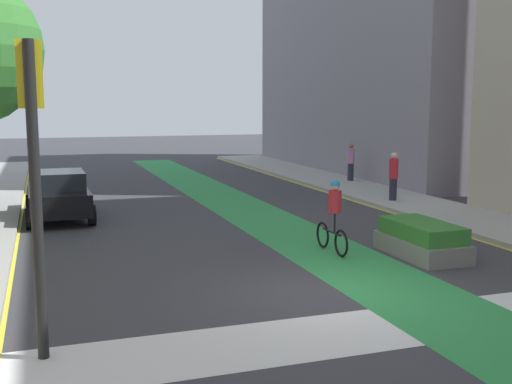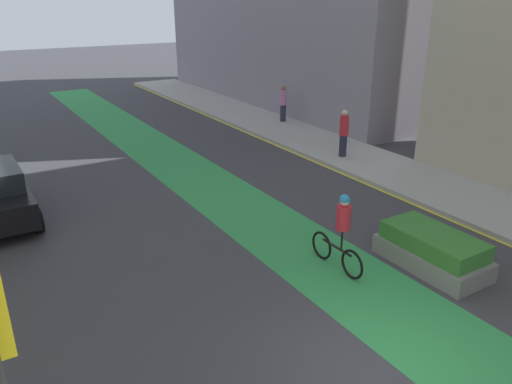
# 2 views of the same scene
# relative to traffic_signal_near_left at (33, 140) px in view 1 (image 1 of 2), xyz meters

# --- Properties ---
(ground_plane) EXTENTS (120.00, 120.00, 0.00)m
(ground_plane) POSITION_rel_traffic_signal_near_left_xyz_m (5.32, 1.37, -3.21)
(ground_plane) COLOR #38383D
(bike_lane_paint) EXTENTS (2.40, 60.00, 0.01)m
(bike_lane_paint) POSITION_rel_traffic_signal_near_left_xyz_m (6.81, 1.37, -3.21)
(bike_lane_paint) COLOR #2D8C47
(bike_lane_paint) RESTS_ON ground_plane
(crosswalk_band) EXTENTS (12.00, 1.80, 0.01)m
(crosswalk_band) POSITION_rel_traffic_signal_near_left_xyz_m (5.32, -0.63, -3.21)
(crosswalk_band) COLOR silver
(crosswalk_band) RESTS_ON ground_plane
(curb_stripe_left) EXTENTS (0.16, 60.00, 0.01)m
(curb_stripe_left) POSITION_rel_traffic_signal_near_left_xyz_m (-0.68, 1.37, -3.20)
(curb_stripe_left) COLOR yellow
(curb_stripe_left) RESTS_ON ground_plane
(traffic_signal_near_left) EXTENTS (0.35, 0.52, 4.60)m
(traffic_signal_near_left) POSITION_rel_traffic_signal_near_left_xyz_m (0.00, 0.00, 0.00)
(traffic_signal_near_left) COLOR black
(traffic_signal_near_left) RESTS_ON ground_plane
(car_black_left_far) EXTENTS (2.08, 4.23, 1.57)m
(car_black_left_far) POSITION_rel_traffic_signal_near_left_xyz_m (0.54, 11.43, -2.41)
(car_black_left_far) COLOR black
(car_black_left_far) RESTS_ON ground_plane
(cyclist_in_lane) EXTENTS (0.32, 1.73, 1.86)m
(cyclist_in_lane) POSITION_rel_traffic_signal_near_left_xyz_m (6.90, 4.40, -2.24)
(cyclist_in_lane) COLOR black
(cyclist_in_lane) RESTS_ON ground_plane
(pedestrian_sidewalk_right_a) EXTENTS (0.34, 0.34, 1.77)m
(pedestrian_sidewalk_right_a) POSITION_rel_traffic_signal_near_left_xyz_m (12.34, 10.58, -2.15)
(pedestrian_sidewalk_right_a) COLOR #262638
(pedestrian_sidewalk_right_a) RESTS_ON sidewalk_right
(pedestrian_sidewalk_right_b) EXTENTS (0.34, 0.34, 1.73)m
(pedestrian_sidewalk_right_b) POSITION_rel_traffic_signal_near_left_xyz_m (13.62, 16.40, -2.17)
(pedestrian_sidewalk_right_b) COLOR #262638
(pedestrian_sidewalk_right_b) RESTS_ON sidewalk_right
(median_planter) EXTENTS (1.27, 2.50, 0.85)m
(median_planter) POSITION_rel_traffic_signal_near_left_xyz_m (8.81, 3.40, -2.81)
(median_planter) COLOR slate
(median_planter) RESTS_ON ground_plane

